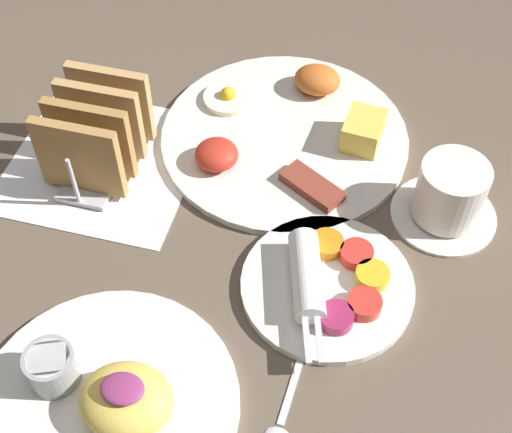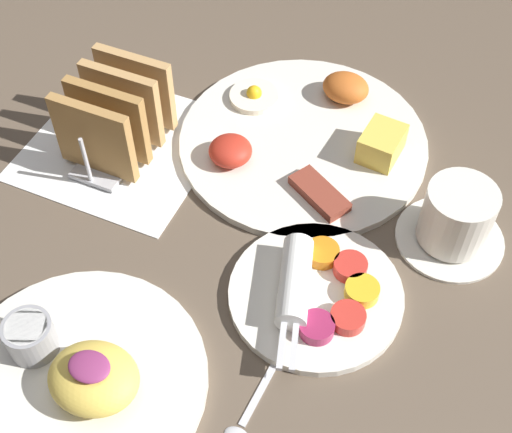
{
  "view_description": "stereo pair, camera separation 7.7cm",
  "coord_description": "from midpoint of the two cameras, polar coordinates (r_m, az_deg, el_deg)",
  "views": [
    {
      "loc": [
        0.17,
        -0.43,
        0.63
      ],
      "look_at": [
        0.05,
        0.04,
        0.03
      ],
      "focal_mm": 50.0,
      "sensor_mm": 36.0,
      "label": 1
    },
    {
      "loc": [
        0.25,
        -0.41,
        0.63
      ],
      "look_at": [
        0.05,
        0.04,
        0.03
      ],
      "focal_mm": 50.0,
      "sensor_mm": 36.0,
      "label": 2
    }
  ],
  "objects": [
    {
      "name": "toast_rack",
      "position": [
        0.86,
        -8.59,
        7.85
      ],
      "size": [
        0.1,
        0.15,
        0.1
      ],
      "color": "#B7B7BC",
      "rests_on": "ground_plane"
    },
    {
      "name": "plate_breakfast",
      "position": [
        0.89,
        6.55,
        6.16
      ],
      "size": [
        0.31,
        0.31,
        0.05
      ],
      "color": "silver",
      "rests_on": "ground_plane"
    },
    {
      "name": "plate_condiments",
      "position": [
        0.74,
        7.78,
        -6.18
      ],
      "size": [
        0.18,
        0.2,
        0.04
      ],
      "color": "silver",
      "rests_on": "ground_plane"
    },
    {
      "name": "napkin_flat",
      "position": [
        0.89,
        -8.21,
        5.51
      ],
      "size": [
        0.22,
        0.22,
        0.0
      ],
      "color": "white",
      "rests_on": "ground_plane"
    },
    {
      "name": "coffee_cup",
      "position": [
        0.8,
        18.39,
        -0.39
      ],
      "size": [
        0.12,
        0.12,
        0.08
      ],
      "color": "silver",
      "rests_on": "ground_plane"
    },
    {
      "name": "plate_foreground",
      "position": [
        0.7,
        -11.02,
        -12.6
      ],
      "size": [
        0.25,
        0.25,
        0.06
      ],
      "color": "silver",
      "rests_on": "ground_plane"
    },
    {
      "name": "teaspoon",
      "position": [
        0.69,
        3.05,
        -14.99
      ],
      "size": [
        0.02,
        0.13,
        0.01
      ],
      "color": "silver",
      "rests_on": "ground_plane"
    },
    {
      "name": "ground_plane",
      "position": [
        0.79,
        -1.57,
        -2.29
      ],
      "size": [
        3.0,
        3.0,
        0.0
      ],
      "primitive_type": "plane",
      "color": "brown"
    }
  ]
}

